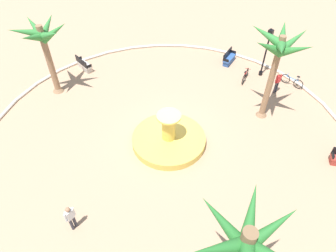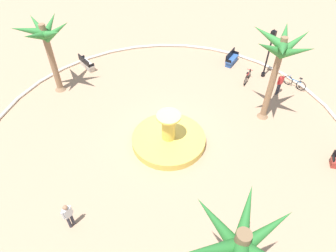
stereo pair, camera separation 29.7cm
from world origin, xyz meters
name	(u,v)px [view 2 (the right image)]	position (x,y,z in m)	size (l,w,h in m)	color
ground_plane	(168,136)	(0.00, 0.00, 0.00)	(80.00, 80.00, 0.00)	tan
plaza_curb	(168,135)	(0.00, 0.00, 0.10)	(22.15, 22.15, 0.20)	silver
fountain	(169,139)	(-0.39, 0.36, 0.31)	(4.34, 4.34, 2.17)	gold
palm_tree_near_fountain	(238,251)	(-7.50, 5.02, 3.60)	(3.96, 3.89, 5.03)	brown
palm_tree_by_curb	(46,40)	(8.92, 1.60, 3.91)	(3.69, 3.48, 5.21)	#8E6B4C
palm_tree_mid_plaza	(280,54)	(-3.41, -5.44, 4.57)	(3.78, 3.80, 5.86)	#8E6B4C
bench_east	(87,64)	(9.71, -1.42, 0.35)	(1.66, 0.73, 1.00)	beige
bench_southeast	(232,60)	(1.64, -9.51, 0.35)	(0.76, 1.66, 1.00)	#335BA8
lamppost	(269,50)	(-1.16, -9.60, 2.23)	(0.32, 0.32, 3.81)	black
bicycle_red_frame	(247,77)	(-0.58, -8.21, 0.38)	(0.58, 1.68, 0.94)	black
bicycle_by_lamppost	(295,83)	(-3.51, -9.81, 0.38)	(1.72, 0.44, 0.94)	black
person_cyclist_helmet	(280,83)	(-2.98, -8.28, 0.94)	(0.29, 0.51, 1.68)	#33333D
person_pedestrian_stroll	(68,215)	(-0.55, 7.37, 0.92)	(0.22, 0.53, 1.64)	#33333D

